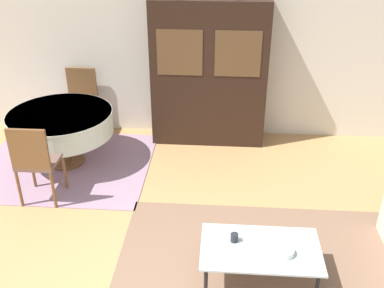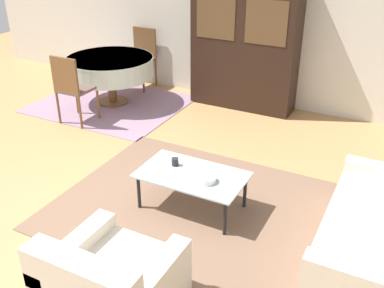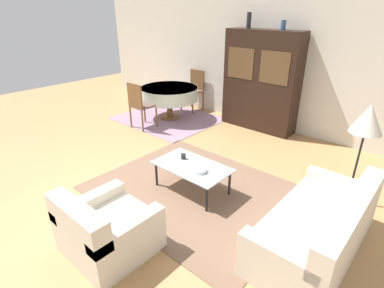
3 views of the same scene
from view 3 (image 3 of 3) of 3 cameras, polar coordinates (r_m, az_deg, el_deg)
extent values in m
plane|color=tan|center=(4.79, -11.89, -6.99)|extent=(14.00, 14.00, 0.00)
cube|color=beige|center=(6.95, 12.23, 14.86)|extent=(10.00, 0.06, 2.70)
cube|color=brown|center=(4.46, 0.68, -8.87)|extent=(2.87, 2.31, 0.01)
cube|color=gray|center=(7.31, -4.55, 4.88)|extent=(2.27, 1.92, 0.01)
cube|color=beige|center=(3.69, 22.03, -15.35)|extent=(0.84, 1.77, 0.42)
cube|color=beige|center=(3.41, 28.16, -12.12)|extent=(0.20, 1.77, 0.35)
cube|color=beige|center=(2.92, 16.89, -19.68)|extent=(0.84, 0.16, 0.12)
cube|color=beige|center=(4.20, 26.57, -6.54)|extent=(0.84, 0.16, 0.12)
cube|color=beige|center=(3.55, -15.26, -16.07)|extent=(0.88, 0.86, 0.41)
cube|color=beige|center=(3.21, -20.96, -13.51)|extent=(0.88, 0.20, 0.33)
cube|color=beige|center=(3.65, -18.96, -10.15)|extent=(0.16, 0.86, 0.12)
cube|color=beige|center=(3.14, -11.98, -15.51)|extent=(0.16, 0.86, 0.12)
cylinder|color=black|center=(4.52, -6.79, -5.68)|extent=(0.04, 0.04, 0.38)
cylinder|color=black|center=(3.96, 2.82, -10.39)|extent=(0.04, 0.04, 0.38)
cylinder|color=black|center=(4.83, -2.27, -3.39)|extent=(0.04, 0.04, 0.38)
cylinder|color=black|center=(4.31, 7.16, -7.37)|extent=(0.04, 0.04, 0.38)
cube|color=silver|center=(4.28, 0.00, -4.26)|extent=(1.08, 0.64, 0.02)
cube|color=black|center=(6.62, 12.99, 11.53)|extent=(1.61, 0.46, 2.07)
cube|color=brown|center=(6.55, 9.21, 14.92)|extent=(0.61, 0.01, 0.62)
cube|color=brown|center=(6.17, 15.41, 13.79)|extent=(0.61, 0.01, 0.62)
cylinder|color=brown|center=(7.35, -4.21, 5.18)|extent=(0.48, 0.48, 0.03)
cylinder|color=brown|center=(7.29, -4.26, 6.72)|extent=(0.14, 0.14, 0.45)
cylinder|color=beige|center=(7.18, -4.36, 9.55)|extent=(1.35, 1.35, 0.30)
cylinder|color=beige|center=(7.15, -4.39, 10.59)|extent=(1.36, 1.36, 0.03)
cylinder|color=brown|center=(7.04, -9.00, 5.95)|extent=(0.04, 0.04, 0.47)
cylinder|color=brown|center=(6.75, -6.77, 5.25)|extent=(0.04, 0.04, 0.47)
cylinder|color=brown|center=(6.80, -11.60, 5.08)|extent=(0.04, 0.04, 0.47)
cylinder|color=brown|center=(6.50, -9.41, 4.33)|extent=(0.04, 0.04, 0.47)
cube|color=brown|center=(6.69, -9.35, 7.24)|extent=(0.44, 0.44, 0.04)
cube|color=brown|center=(6.50, -10.87, 9.06)|extent=(0.44, 0.04, 0.49)
cylinder|color=brown|center=(7.57, 0.15, 7.60)|extent=(0.04, 0.04, 0.47)
cylinder|color=brown|center=(7.83, -2.10, 8.17)|extent=(0.04, 0.04, 0.47)
cylinder|color=brown|center=(7.87, 2.11, 8.24)|extent=(0.04, 0.04, 0.47)
cylinder|color=brown|center=(8.12, -0.12, 8.78)|extent=(0.04, 0.04, 0.47)
cube|color=brown|center=(7.78, 0.01, 10.02)|extent=(0.44, 0.44, 0.04)
cube|color=brown|center=(7.86, 1.00, 12.18)|extent=(0.44, 0.04, 0.49)
cylinder|color=black|center=(4.77, 27.44, -9.48)|extent=(0.28, 0.28, 0.02)
cylinder|color=black|center=(4.52, 28.73, -3.86)|extent=(0.03, 0.03, 1.04)
cone|color=silver|center=(4.28, 30.56, 4.18)|extent=(0.39, 0.39, 0.37)
cylinder|color=#232328|center=(4.45, -1.66, -2.35)|extent=(0.07, 0.07, 0.08)
cylinder|color=white|center=(4.11, 1.46, -4.98)|extent=(0.18, 0.18, 0.06)
cylinder|color=#232328|center=(6.67, 10.78, 22.13)|extent=(0.09, 0.09, 0.31)
cylinder|color=#33517A|center=(6.31, 17.00, 20.85)|extent=(0.09, 0.09, 0.18)
camera|label=1|loc=(2.97, -63.28, 26.20)|focal=42.00mm
camera|label=2|loc=(0.98, -98.11, 14.09)|focal=42.00mm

